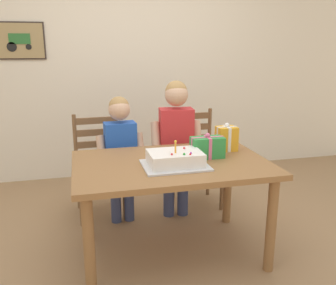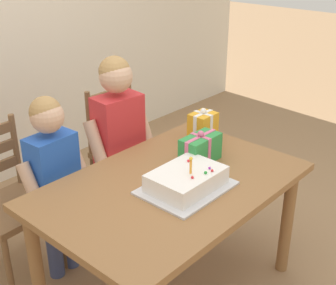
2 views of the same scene
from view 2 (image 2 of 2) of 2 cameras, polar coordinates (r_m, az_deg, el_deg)
dining_table at (r=2.42m, az=0.37°, el=-6.93°), size 1.37×0.91×0.73m
birthday_cake at (r=2.28m, az=2.26°, el=-4.72°), size 0.44×0.34×0.19m
gift_box_red_large at (r=2.54m, az=4.01°, el=-0.79°), size 0.24×0.13×0.19m
gift_box_beside_cake at (r=2.77m, az=4.32°, el=1.82°), size 0.16×0.13×0.22m
chair_left at (r=2.84m, az=-19.16°, el=-7.04°), size 0.44×0.44×0.92m
chair_right at (r=3.31m, az=-5.27°, el=-0.97°), size 0.42×0.42×0.92m
child_older at (r=2.87m, az=-6.10°, el=1.12°), size 0.46×0.27×1.24m
child_younger at (r=2.63m, az=-13.93°, el=-3.58°), size 0.41×0.24×1.12m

